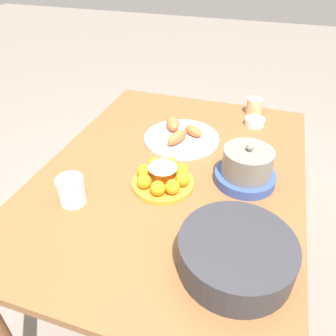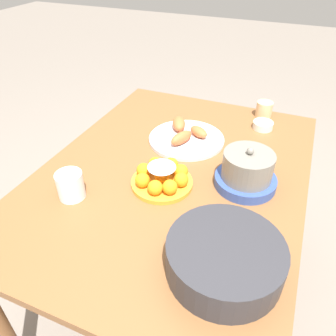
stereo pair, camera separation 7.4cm
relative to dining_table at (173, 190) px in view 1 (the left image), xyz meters
The scene contains 9 objects.
ground_plane 0.63m from the dining_table, ahead, with size 12.00×12.00×0.00m, color slate.
dining_table is the anchor object (origin of this frame).
cake_plate 0.16m from the dining_table, ahead, with size 0.21×0.21×0.08m.
serving_bowl 0.47m from the dining_table, 38.38° to the left, with size 0.30×0.30×0.09m.
sauce_bowl 0.52m from the dining_table, 150.54° to the left, with size 0.09×0.09×0.03m.
seafood_platter 0.25m from the dining_table, behind, with size 0.31×0.31×0.06m.
cup_near 0.39m from the dining_table, 44.09° to the right, with size 0.09×0.09×0.09m.
cup_far 0.61m from the dining_table, 157.49° to the left, with size 0.07×0.07×0.07m.
warming_pot 0.30m from the dining_table, 93.03° to the left, with size 0.21×0.21×0.15m.
Camera 1 is at (0.92, 0.28, 1.45)m, focal length 35.00 mm.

